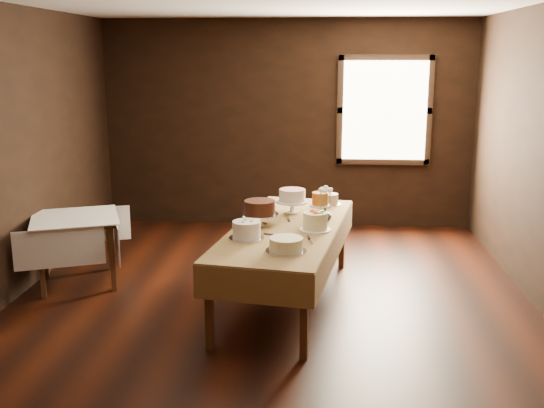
{
  "coord_description": "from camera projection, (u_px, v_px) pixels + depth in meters",
  "views": [
    {
      "loc": [
        0.42,
        -5.57,
        2.33
      ],
      "look_at": [
        0.0,
        0.2,
        0.95
      ],
      "focal_mm": 41.63,
      "sensor_mm": 36.0,
      "label": 1
    }
  ],
  "objects": [
    {
      "name": "floor",
      "position": [
        270.0,
        306.0,
        5.98
      ],
      "size": [
        5.0,
        6.0,
        0.01
      ],
      "primitive_type": "cube",
      "color": "black",
      "rests_on": "ground"
    },
    {
      "name": "wall_back",
      "position": [
        287.0,
        124.0,
        8.56
      ],
      "size": [
        5.0,
        0.02,
        2.8
      ],
      "primitive_type": "cube",
      "color": "black",
      "rests_on": "ground"
    },
    {
      "name": "wall_front",
      "position": [
        218.0,
        273.0,
        2.74
      ],
      "size": [
        5.0,
        0.02,
        2.8
      ],
      "primitive_type": "cube",
      "color": "black",
      "rests_on": "ground"
    },
    {
      "name": "wall_left",
      "position": [
        1.0,
        157.0,
        5.83
      ],
      "size": [
        0.02,
        6.0,
        2.8
      ],
      "primitive_type": "cube",
      "color": "black",
      "rests_on": "ground"
    },
    {
      "name": "window",
      "position": [
        385.0,
        111.0,
        8.37
      ],
      "size": [
        1.1,
        0.05,
        1.3
      ],
      "primitive_type": "cube",
      "color": "#FFEABF",
      "rests_on": "wall_back"
    },
    {
      "name": "display_table",
      "position": [
        287.0,
        232.0,
        5.93
      ],
      "size": [
        1.33,
        2.55,
        0.75
      ],
      "rotation": [
        0.0,
        0.0,
        -0.16
      ],
      "color": "#422814",
      "rests_on": "ground"
    },
    {
      "name": "side_table",
      "position": [
        75.0,
        225.0,
        6.44
      ],
      "size": [
        1.1,
        1.1,
        0.71
      ],
      "rotation": [
        0.0,
        0.0,
        0.37
      ],
      "color": "#422814",
      "rests_on": "ground"
    },
    {
      "name": "cake_speckled",
      "position": [
        329.0,
        200.0,
        6.76
      ],
      "size": [
        0.25,
        0.25,
        0.12
      ],
      "color": "silver",
      "rests_on": "display_table"
    },
    {
      "name": "cake_lattice",
      "position": [
        292.0,
        202.0,
        6.39
      ],
      "size": [
        0.38,
        0.38,
        0.25
      ],
      "color": "white",
      "rests_on": "display_table"
    },
    {
      "name": "cake_caramel",
      "position": [
        320.0,
        205.0,
        6.29
      ],
      "size": [
        0.22,
        0.22,
        0.25
      ],
      "color": "white",
      "rests_on": "display_table"
    },
    {
      "name": "cake_chocolate",
      "position": [
        260.0,
        214.0,
        5.92
      ],
      "size": [
        0.39,
        0.39,
        0.25
      ],
      "color": "silver",
      "rests_on": "display_table"
    },
    {
      "name": "cake_flowers",
      "position": [
        315.0,
        222.0,
        5.77
      ],
      "size": [
        0.3,
        0.3,
        0.17
      ],
      "color": "white",
      "rests_on": "display_table"
    },
    {
      "name": "cake_swirl",
      "position": [
        247.0,
        230.0,
        5.51
      ],
      "size": [
        0.33,
        0.33,
        0.16
      ],
      "color": "silver",
      "rests_on": "display_table"
    },
    {
      "name": "cake_cream",
      "position": [
        286.0,
        245.0,
        5.15
      ],
      "size": [
        0.37,
        0.37,
        0.12
      ],
      "color": "silver",
      "rests_on": "display_table"
    },
    {
      "name": "cake_server_a",
      "position": [
        281.0,
        236.0,
        5.61
      ],
      "size": [
        0.24,
        0.08,
        0.01
      ],
      "primitive_type": "cube",
      "rotation": [
        0.0,
        0.0,
        -0.24
      ],
      "color": "silver",
      "rests_on": "display_table"
    },
    {
      "name": "cake_server_b",
      "position": [
        311.0,
        242.0,
        5.42
      ],
      "size": [
        0.06,
        0.24,
        0.01
      ],
      "primitive_type": "cube",
      "rotation": [
        0.0,
        0.0,
        -1.41
      ],
      "color": "silver",
      "rests_on": "display_table"
    },
    {
      "name": "cake_server_c",
      "position": [
        288.0,
        217.0,
        6.23
      ],
      "size": [
        0.06,
        0.24,
        0.01
      ],
      "primitive_type": "cube",
      "rotation": [
        0.0,
        0.0,
        1.73
      ],
      "color": "silver",
      "rests_on": "display_table"
    },
    {
      "name": "cake_server_d",
      "position": [
        320.0,
        221.0,
        6.08
      ],
      "size": [
        0.22,
        0.14,
        0.01
      ],
      "primitive_type": "cube",
      "rotation": [
        0.0,
        0.0,
        0.49
      ],
      "color": "silver",
      "rests_on": "display_table"
    },
    {
      "name": "cake_server_e",
      "position": [
        247.0,
        233.0,
        5.7
      ],
      "size": [
        0.18,
        0.2,
        0.01
      ],
      "primitive_type": "cube",
      "rotation": [
        0.0,
        0.0,
        -0.85
      ],
      "color": "silver",
      "rests_on": "display_table"
    },
    {
      "name": "flower_vase",
      "position": [
        325.0,
        215.0,
        6.09
      ],
      "size": [
        0.14,
        0.14,
        0.13
      ],
      "primitive_type": "imported",
      "rotation": [
        0.0,
        0.0,
        6.16
      ],
      "color": "#2D2823",
      "rests_on": "display_table"
    },
    {
      "name": "flower_bouquet",
      "position": [
        325.0,
        196.0,
        6.04
      ],
      "size": [
        0.14,
        0.14,
        0.2
      ],
      "primitive_type": null,
      "color": "white",
      "rests_on": "flower_vase"
    }
  ]
}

